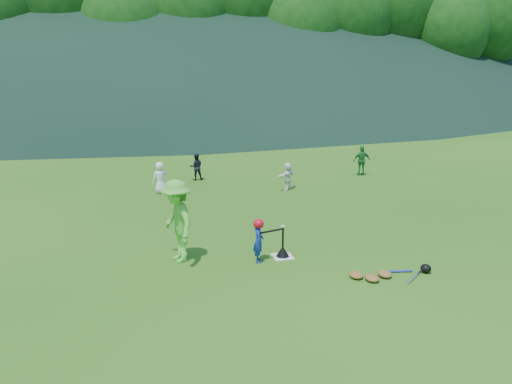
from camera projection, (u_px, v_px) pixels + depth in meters
ground at (283, 257)px, 11.46m from camera, size 120.00×120.00×0.00m
home_plate at (283, 256)px, 11.46m from camera, size 0.45×0.45×0.02m
baseball at (283, 227)px, 11.27m from camera, size 0.08×0.08×0.08m
batter_child at (258, 241)px, 11.09m from camera, size 0.30×0.40×0.97m
adult_coach at (177, 221)px, 11.03m from camera, size 0.98×1.34×1.87m
fielder_a at (160, 178)px, 16.81m from camera, size 0.60×0.47×1.07m
fielder_b at (196, 167)px, 18.64m from camera, size 0.50×0.40×1.00m
fielder_c at (362, 161)px, 19.36m from camera, size 0.70×0.34×1.17m
fielder_d at (288, 176)px, 17.25m from camera, size 0.89×0.75×0.96m
batting_tee at (283, 252)px, 11.43m from camera, size 0.30×0.30×0.68m
batter_gear at (260, 224)px, 10.99m from camera, size 0.73×0.26×0.33m
equipment_pile at (385, 274)px, 10.39m from camera, size 1.80×0.74×0.19m
outfield_fence at (173, 110)px, 37.51m from camera, size 70.07×0.08×1.33m
tree_line at (165, 11)px, 41.08m from camera, size 70.04×11.40×14.82m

